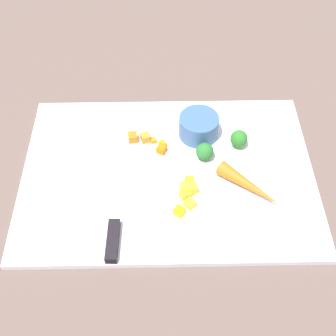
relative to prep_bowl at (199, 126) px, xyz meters
The scene contains 18 objects.
ground_plane 0.12m from the prep_bowl, 123.62° to the right, with size 4.00×4.00×0.00m, color brown.
cutting_board 0.12m from the prep_bowl, 123.62° to the right, with size 0.56×0.39×0.01m, color white.
prep_bowl is the anchor object (origin of this frame).
chef_knife 0.25m from the prep_bowl, 129.99° to the right, with size 0.03×0.30×0.02m.
whole_carrot 0.17m from the prep_bowl, 59.21° to the right, with size 0.03×0.03×0.13m, color orange.
carrot_dice_0 0.11m from the prep_bowl, behind, with size 0.02×0.02×0.02m, color orange.
carrot_dice_1 0.09m from the prep_bowl, 148.72° to the right, with size 0.02×0.02×0.02m, color orange.
carrot_dice_2 0.08m from the prep_bowl, 157.52° to the right, with size 0.01×0.01×0.01m, color orange.
carrot_dice_3 0.14m from the prep_bowl, behind, with size 0.02×0.02×0.02m, color orange.
carrot_dice_4 0.10m from the prep_bowl, 168.15° to the right, with size 0.01×0.01×0.01m, color orange.
pepper_dice_0 0.16m from the prep_bowl, 102.27° to the right, with size 0.02×0.02×0.01m, color yellow.
pepper_dice_1 0.15m from the prep_bowl, 97.84° to the right, with size 0.02×0.02×0.02m, color yellow.
pepper_dice_2 0.18m from the prep_bowl, 98.20° to the right, with size 0.02×0.02×0.01m, color yellow.
pepper_dice_3 0.13m from the prep_bowl, 100.86° to the right, with size 0.02×0.01×0.02m, color yellow.
pepper_dice_4 0.20m from the prep_bowl, 103.26° to the right, with size 0.02×0.02×0.01m, color yellow.
pepper_dice_5 0.15m from the prep_bowl, 103.38° to the right, with size 0.02×0.02×0.02m, color yellow.
broccoli_floret_0 0.06m from the prep_bowl, 82.56° to the right, with size 0.03×0.03×0.04m.
broccoli_floret_1 0.08m from the prep_bowl, 22.77° to the right, with size 0.03×0.03×0.04m.
Camera 1 is at (-0.01, -0.52, 0.68)m, focal length 47.04 mm.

